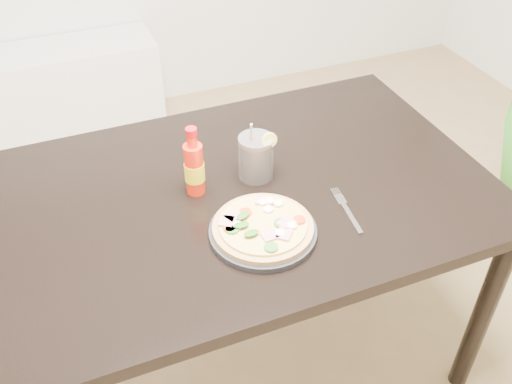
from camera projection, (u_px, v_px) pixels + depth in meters
name	position (u px, v px, depth m)	size (l,w,h in m)	color
dining_table	(240.00, 211.00, 1.64)	(1.40, 0.90, 0.75)	black
plate	(263.00, 232.00, 1.44)	(0.27, 0.27, 0.02)	black
pizza	(263.00, 226.00, 1.43)	(0.26, 0.26, 0.03)	tan
hot_sauce_bottle	(194.00, 168.00, 1.53)	(0.06, 0.06, 0.21)	red
cola_cup	(256.00, 158.00, 1.60)	(0.10, 0.10, 0.19)	black
fork	(346.00, 209.00, 1.52)	(0.04, 0.19, 0.00)	silver
media_console	(24.00, 100.00, 2.95)	(1.40, 0.34, 0.50)	white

